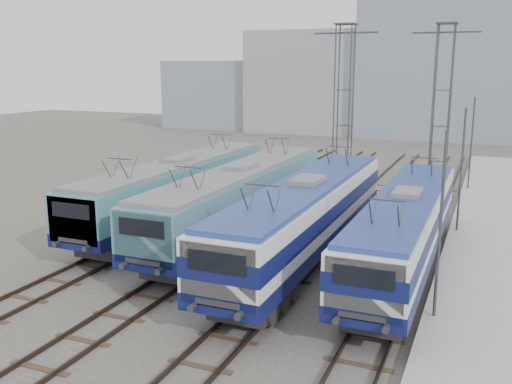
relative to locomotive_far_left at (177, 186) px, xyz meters
The scene contains 14 objects.
ground 12.29m from the locomotive_far_left, 56.01° to the right, with size 160.00×160.00×0.00m, color #514C47.
platform 17.20m from the locomotive_far_left, ahead, with size 4.00×70.00×0.30m, color #9E9E99.
locomotive_far_left is the anchor object (origin of this frame).
locomotive_center_left 4.64m from the locomotive_far_left, 13.88° to the right, with size 2.97×18.76×3.53m.
locomotive_center_right 9.66m from the locomotive_far_left, 21.24° to the right, with size 2.99×18.90×3.55m.
locomotive_far_right 13.86m from the locomotive_far_left, 13.05° to the right, with size 2.77×17.52×3.29m.
catenary_tower_west 14.43m from the locomotive_far_left, 60.62° to the left, with size 4.50×1.20×12.00m.
catenary_tower_east 19.75m from the locomotive_far_left, 46.56° to the left, with size 4.50×1.20×12.00m.
mast_front 17.36m from the locomotive_far_left, 27.56° to the right, with size 0.12×0.12×7.00m, color #3F4247.
mast_mid 15.91m from the locomotive_far_left, 14.57° to the left, with size 0.12×0.12×7.00m, color #3F4247.
mast_rear 22.20m from the locomotive_far_left, 46.17° to the left, with size 0.12×0.12×7.00m, color #3F4247.
building_west 52.70m from the locomotive_far_left, 97.94° to the left, with size 18.00×12.00×14.00m, color #8F979F.
building_center 53.51m from the locomotive_far_left, 78.32° to the left, with size 22.00×14.00×18.00m, color gray.
building_far_west 57.02m from the locomotive_far_left, 114.09° to the left, with size 14.00×10.00×10.00m, color gray.
Camera 1 is at (10.06, -18.15, 9.07)m, focal length 40.00 mm.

